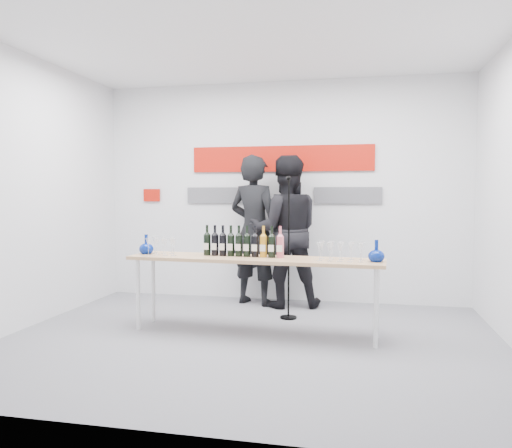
% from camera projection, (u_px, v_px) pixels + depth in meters
% --- Properties ---
extents(ground, '(5.00, 5.00, 0.00)m').
position_uv_depth(ground, '(250.00, 340.00, 5.00)').
color(ground, slate).
rests_on(ground, ground).
extents(back_wall, '(5.00, 0.04, 3.00)m').
position_uv_depth(back_wall, '(281.00, 192.00, 6.86)').
color(back_wall, silver).
rests_on(back_wall, ground).
extents(signage, '(3.38, 0.02, 0.79)m').
position_uv_depth(signage, '(277.00, 169.00, 6.83)').
color(signage, '#B61307').
rests_on(signage, back_wall).
extents(tasting_table, '(2.71, 0.68, 0.80)m').
position_uv_depth(tasting_table, '(254.00, 263.00, 5.21)').
color(tasting_table, tan).
rests_on(tasting_table, ground).
extents(wine_bottles, '(0.89, 0.12, 0.33)m').
position_uv_depth(wine_bottles, '(243.00, 241.00, 5.28)').
color(wine_bottles, black).
rests_on(wine_bottles, tasting_table).
extents(decanter_left, '(0.16, 0.16, 0.21)m').
position_uv_depth(decanter_left, '(146.00, 244.00, 5.53)').
color(decanter_left, navy).
rests_on(decanter_left, tasting_table).
extents(decanter_right, '(0.16, 0.16, 0.21)m').
position_uv_depth(decanter_right, '(376.00, 251.00, 4.88)').
color(decanter_right, navy).
rests_on(decanter_right, tasting_table).
extents(glasses_left, '(0.36, 0.24, 0.18)m').
position_uv_depth(glasses_left, '(162.00, 246.00, 5.46)').
color(glasses_left, silver).
rests_on(glasses_left, tasting_table).
extents(glasses_right, '(0.47, 0.25, 0.18)m').
position_uv_depth(glasses_right, '(341.00, 251.00, 4.97)').
color(glasses_right, silver).
rests_on(glasses_right, tasting_table).
extents(presenter_left, '(0.84, 0.68, 1.98)m').
position_uv_depth(presenter_left, '(254.00, 230.00, 6.61)').
color(presenter_left, black).
rests_on(presenter_left, ground).
extents(presenter_right, '(1.11, 0.95, 1.96)m').
position_uv_depth(presenter_right, '(285.00, 231.00, 6.48)').
color(presenter_right, black).
rests_on(presenter_right, ground).
extents(mic_stand, '(0.20, 0.20, 1.68)m').
position_uv_depth(mic_stand, '(289.00, 275.00, 5.85)').
color(mic_stand, black).
rests_on(mic_stand, ground).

